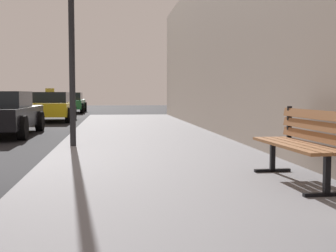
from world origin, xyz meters
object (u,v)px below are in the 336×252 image
car_yellow (51,106)px  car_green (69,102)px  car_black (0,113)px  bench (304,140)px

car_yellow → car_green: 8.92m
car_black → car_yellow: car_yellow is taller
bench → car_yellow: 15.98m
car_black → car_green: size_ratio=1.05×
bench → car_yellow: (-4.95, 15.19, -0.02)m
car_green → bench: bearing=-78.3°
car_black → car_yellow: size_ratio=1.08×
car_yellow → car_green: (-0.03, 8.92, -0.00)m
car_green → car_yellow: bearing=-89.8°
car_black → car_green: bearing=88.2°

